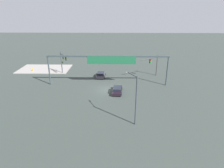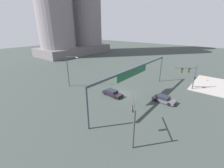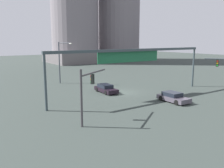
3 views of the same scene
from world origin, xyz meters
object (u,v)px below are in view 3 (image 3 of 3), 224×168
at_px(streetlamp_curved_arm, 61,59).
at_px(sedan_car_approaching, 106,89).
at_px(traffic_signal_opposite_side, 87,87).
at_px(sedan_car_waiting_far, 173,97).

distance_m(streetlamp_curved_arm, sedan_car_approaching, 11.83).
height_order(traffic_signal_opposite_side, sedan_car_waiting_far, traffic_signal_opposite_side).
bearing_deg(sedan_car_waiting_far, streetlamp_curved_arm, -160.76).
bearing_deg(traffic_signal_opposite_side, streetlamp_curved_arm, 38.54).
xyz_separation_m(traffic_signal_opposite_side, streetlamp_curved_arm, (6.44, 21.22, 0.90)).
distance_m(sedan_car_approaching, sedan_car_waiting_far, 10.25).
distance_m(traffic_signal_opposite_side, sedan_car_approaching, 13.78).
xyz_separation_m(traffic_signal_opposite_side, sedan_car_approaching, (8.75, 10.25, -2.88)).
bearing_deg(traffic_signal_opposite_side, sedan_car_approaching, 14.94).
height_order(streetlamp_curved_arm, sedan_car_waiting_far, streetlamp_curved_arm).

